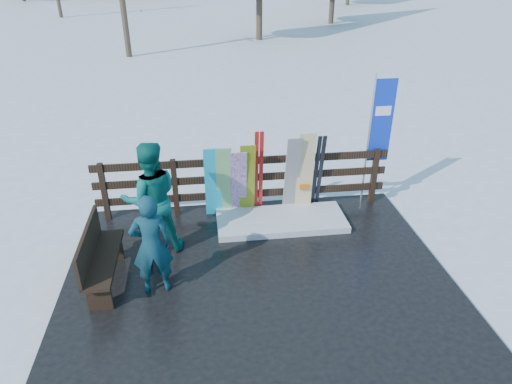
{
  "coord_description": "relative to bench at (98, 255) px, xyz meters",
  "views": [
    {
      "loc": [
        -0.77,
        -5.56,
        4.61
      ],
      "look_at": [
        0.08,
        1.0,
        1.1
      ],
      "focal_mm": 32.0,
      "sensor_mm": 36.0,
      "label": 1
    }
  ],
  "objects": [
    {
      "name": "ground",
      "position": [
        2.39,
        -0.25,
        -0.6
      ],
      "size": [
        700.0,
        700.0,
        0.0
      ],
      "primitive_type": "plane",
      "color": "white",
      "rests_on": "ground"
    },
    {
      "name": "deck",
      "position": [
        2.39,
        -0.25,
        -0.56
      ],
      "size": [
        6.0,
        5.0,
        0.08
      ],
      "primitive_type": "cube",
      "color": "black",
      "rests_on": "ground"
    },
    {
      "name": "fence",
      "position": [
        2.39,
        1.95,
        0.14
      ],
      "size": [
        5.6,
        0.1,
        1.15
      ],
      "color": "black",
      "rests_on": "deck"
    },
    {
      "name": "snow_patch",
      "position": [
        3.02,
        1.35,
        -0.46
      ],
      "size": [
        2.39,
        1.0,
        0.12
      ],
      "primitive_type": "cube",
      "color": "white",
      "rests_on": "deck"
    },
    {
      "name": "bench",
      "position": [
        0.0,
        0.0,
        0.0
      ],
      "size": [
        0.41,
        1.5,
        0.97
      ],
      "color": "black",
      "rests_on": "deck"
    },
    {
      "name": "snowboard_0",
      "position": [
        1.8,
        1.73,
        0.22
      ],
      "size": [
        0.31,
        0.32,
        1.48
      ],
      "primitive_type": "cube",
      "rotation": [
        0.2,
        0.0,
        0.0
      ],
      "color": "#17BFE8",
      "rests_on": "deck"
    },
    {
      "name": "snowboard_1",
      "position": [
        2.0,
        1.73,
        0.22
      ],
      "size": [
        0.28,
        0.32,
        1.48
      ],
      "primitive_type": "cube",
      "rotation": [
        0.2,
        0.0,
        0.0
      ],
      "color": "silver",
      "rests_on": "deck"
    },
    {
      "name": "snowboard_2",
      "position": [
        2.44,
        1.73,
        0.24
      ],
      "size": [
        0.28,
        0.32,
        1.51
      ],
      "primitive_type": "cube",
      "rotation": [
        0.2,
        0.0,
        0.0
      ],
      "color": "#D9FF17",
      "rests_on": "deck"
    },
    {
      "name": "snowboard_3",
      "position": [
        2.27,
        1.73,
        0.18
      ],
      "size": [
        0.29,
        0.35,
        1.39
      ],
      "primitive_type": "cube",
      "rotation": [
        0.23,
        0.0,
        0.0
      ],
      "color": "white",
      "rests_on": "deck"
    },
    {
      "name": "snowboard_4",
      "position": [
        3.28,
        1.73,
        0.28
      ],
      "size": [
        0.28,
        0.33,
        1.6
      ],
      "primitive_type": "cube",
      "rotation": [
        0.19,
        0.0,
        0.0
      ],
      "color": "black",
      "rests_on": "deck"
    },
    {
      "name": "snowboard_5",
      "position": [
        3.53,
        1.73,
        0.31
      ],
      "size": [
        0.31,
        0.2,
        1.66
      ],
      "primitive_type": "cube",
      "rotation": [
        0.11,
        0.0,
        0.0
      ],
      "color": "white",
      "rests_on": "deck"
    },
    {
      "name": "ski_pair_a",
      "position": [
        2.66,
        1.8,
        0.34
      ],
      "size": [
        0.16,
        0.22,
        1.71
      ],
      "color": "#B21A15",
      "rests_on": "deck"
    },
    {
      "name": "ski_pair_b",
      "position": [
        3.8,
        1.8,
        0.28
      ],
      "size": [
        0.17,
        0.31,
        1.59
      ],
      "color": "black",
      "rests_on": "deck"
    },
    {
      "name": "rental_flag",
      "position": [
        4.97,
        2.0,
        1.09
      ],
      "size": [
        0.45,
        0.04,
        2.6
      ],
      "color": "silver",
      "rests_on": "deck"
    },
    {
      "name": "person_front",
      "position": [
        0.83,
        -0.26,
        0.29
      ],
      "size": [
        0.63,
        0.45,
        1.61
      ],
      "primitive_type": "imported",
      "rotation": [
        0.0,
        0.0,
        3.26
      ],
      "color": "#135558",
      "rests_on": "deck"
    },
    {
      "name": "person_back",
      "position": [
        0.76,
        0.82,
        0.46
      ],
      "size": [
        1.07,
        0.9,
        1.95
      ],
      "primitive_type": "imported",
      "rotation": [
        0.0,
        0.0,
        3.33
      ],
      "color": "#0C655A",
      "rests_on": "deck"
    }
  ]
}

